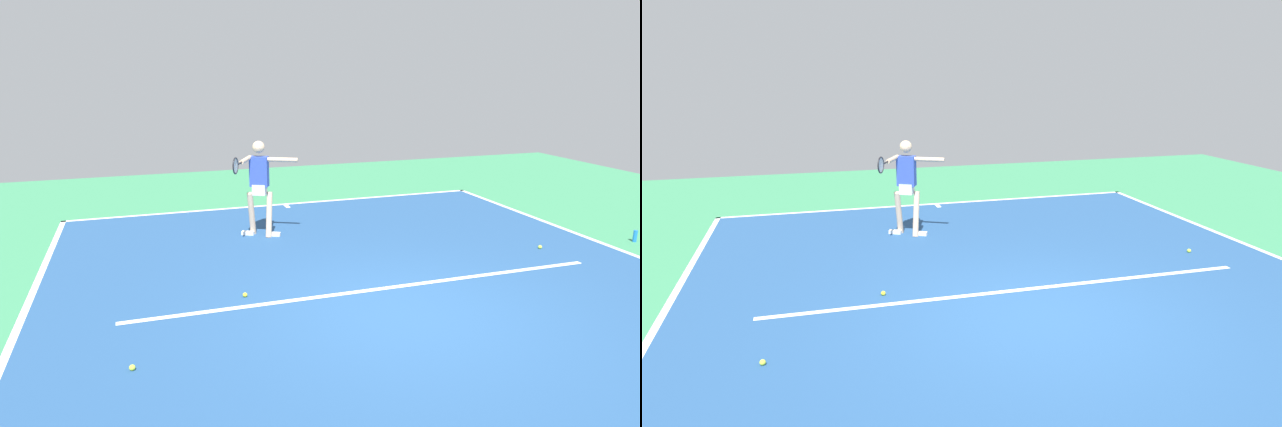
% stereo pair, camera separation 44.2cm
% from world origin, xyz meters
% --- Properties ---
extents(ground_plane, '(22.34, 22.34, 0.00)m').
position_xyz_m(ground_plane, '(0.00, 0.00, 0.00)').
color(ground_plane, '#388456').
extents(court_surface, '(9.68, 12.69, 0.00)m').
position_xyz_m(court_surface, '(0.00, 0.00, 0.00)').
color(court_surface, navy).
rests_on(court_surface, ground_plane).
extents(court_line_baseline_near, '(9.68, 0.10, 0.01)m').
position_xyz_m(court_line_baseline_near, '(0.00, -6.29, 0.00)').
color(court_line_baseline_near, white).
rests_on(court_line_baseline_near, ground_plane).
extents(court_line_service, '(7.26, 0.10, 0.01)m').
position_xyz_m(court_line_service, '(0.00, -0.87, 0.00)').
color(court_line_service, white).
rests_on(court_line_service, ground_plane).
extents(court_line_centre_mark, '(0.10, 0.30, 0.01)m').
position_xyz_m(court_line_centre_mark, '(0.00, -6.09, 0.00)').
color(court_line_centre_mark, white).
rests_on(court_line_centre_mark, ground_plane).
extents(tennis_player, '(1.32, 1.11, 1.83)m').
position_xyz_m(tennis_player, '(1.08, -3.99, 1.06)').
color(tennis_player, beige).
rests_on(tennis_player, ground_plane).
extents(tennis_ball_near_player, '(0.07, 0.07, 0.07)m').
position_xyz_m(tennis_ball_near_player, '(-3.49, -1.67, 0.03)').
color(tennis_ball_near_player, '#C6E53D').
rests_on(tennis_ball_near_player, ground_plane).
extents(tennis_ball_by_baseline, '(0.07, 0.07, 0.07)m').
position_xyz_m(tennis_ball_by_baseline, '(3.43, 0.36, 0.03)').
color(tennis_ball_by_baseline, '#C6E53D').
rests_on(tennis_ball_by_baseline, ground_plane).
extents(tennis_ball_far_corner, '(0.07, 0.07, 0.07)m').
position_xyz_m(tennis_ball_far_corner, '(1.92, -1.20, 0.03)').
color(tennis_ball_far_corner, yellow).
rests_on(tennis_ball_far_corner, ground_plane).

